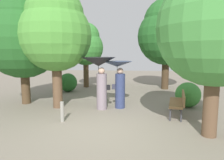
{
  "coord_description": "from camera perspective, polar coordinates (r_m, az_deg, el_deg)",
  "views": [
    {
      "loc": [
        0.9,
        -5.73,
        2.2
      ],
      "look_at": [
        0.0,
        2.53,
        1.1
      ],
      "focal_mm": 32.63,
      "sensor_mm": 36.0,
      "label": 1
    }
  ],
  "objects": [
    {
      "name": "person_right",
      "position": [
        8.09,
        1.81,
        1.42
      ],
      "size": [
        1.21,
        1.21,
        1.88
      ],
      "rotation": [
        0.0,
        0.0,
        1.58
      ],
      "color": "navy",
      "rests_on": "ground"
    },
    {
      "name": "tree_near_left",
      "position": [
        13.24,
        -7.41,
        9.89
      ],
      "size": [
        2.26,
        2.26,
        4.13
      ],
      "color": "#4C3823",
      "rests_on": "ground"
    },
    {
      "name": "bush_path_left",
      "position": [
        8.91,
        20.51,
        -3.88
      ],
      "size": [
        1.02,
        1.02,
        1.02
      ],
      "primitive_type": "sphere",
      "color": "#387F33",
      "rests_on": "ground"
    },
    {
      "name": "path_marker_post",
      "position": [
        6.8,
        -13.79,
        -8.64
      ],
      "size": [
        0.12,
        0.12,
        0.66
      ],
      "primitive_type": "cylinder",
      "color": "gray",
      "rests_on": "ground"
    },
    {
      "name": "tree_near_right",
      "position": [
        5.88,
        27.18,
        15.22
      ],
      "size": [
        2.96,
        2.96,
        4.76
      ],
      "color": "brown",
      "rests_on": "ground"
    },
    {
      "name": "person_left",
      "position": [
        7.89,
        -3.55,
        2.83
      ],
      "size": [
        1.33,
        1.33,
        2.04
      ],
      "rotation": [
        0.0,
        0.0,
        1.58
      ],
      "color": "gray",
      "rests_on": "ground"
    },
    {
      "name": "park_bench",
      "position": [
        7.55,
        18.14,
        -5.76
      ],
      "size": [
        0.77,
        1.57,
        0.83
      ],
      "rotation": [
        0.0,
        0.0,
        -1.77
      ],
      "color": "#38383D",
      "rests_on": "ground"
    },
    {
      "name": "tree_mid_right",
      "position": [
        12.89,
        15.07,
        12.96
      ],
      "size": [
        3.44,
        3.44,
        5.43
      ],
      "color": "#42301E",
      "rests_on": "ground"
    },
    {
      "name": "tree_far_back",
      "position": [
        9.58,
        -23.75,
        11.72
      ],
      "size": [
        3.26,
        3.26,
        4.8
      ],
      "color": "#4C3823",
      "rests_on": "ground"
    },
    {
      "name": "tree_mid_left",
      "position": [
        8.45,
        -15.58,
        13.53
      ],
      "size": [
        2.8,
        2.8,
        4.77
      ],
      "color": "brown",
      "rests_on": "ground"
    },
    {
      "name": "bush_path_right",
      "position": [
        11.93,
        -12.26,
        -0.68
      ],
      "size": [
        1.06,
        1.06,
        1.06
      ],
      "primitive_type": "sphere",
      "color": "#235B23",
      "rests_on": "ground"
    },
    {
      "name": "ground_plane",
      "position": [
        6.2,
        -2.6,
        -13.24
      ],
      "size": [
        40.0,
        40.0,
        0.0
      ],
      "primitive_type": "plane",
      "color": "gray"
    }
  ]
}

